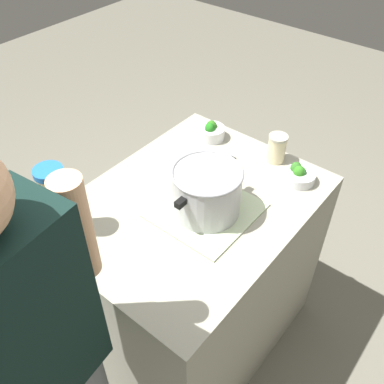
% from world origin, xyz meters
% --- Properties ---
extents(ground_plane, '(8.00, 8.00, 0.00)m').
position_xyz_m(ground_plane, '(0.00, 0.00, 0.00)').
color(ground_plane, '#6C695B').
extents(counter_slab, '(1.01, 0.78, 0.92)m').
position_xyz_m(counter_slab, '(0.00, 0.00, 0.46)').
color(counter_slab, '#9C9A88').
rests_on(counter_slab, ground_plane).
extents(dish_cloth, '(0.35, 0.34, 0.01)m').
position_xyz_m(dish_cloth, '(0.01, 0.07, 0.92)').
color(dish_cloth, beige).
rests_on(dish_cloth, counter_slab).
extents(cooking_pot, '(0.33, 0.26, 0.18)m').
position_xyz_m(cooking_pot, '(0.01, 0.07, 1.02)').
color(cooking_pot, '#B7B7BC').
rests_on(cooking_pot, dish_cloth).
extents(lemonade_pitcher, '(0.10, 0.10, 0.27)m').
position_xyz_m(lemonade_pitcher, '(0.40, -0.27, 1.05)').
color(lemonade_pitcher, '#F8E6A5').
rests_on(lemonade_pitcher, counter_slab).
extents(mason_jar, '(0.08, 0.08, 0.12)m').
position_xyz_m(mason_jar, '(-0.43, 0.11, 0.98)').
color(mason_jar, beige).
rests_on(mason_jar, counter_slab).
extents(broccoli_bowl_front, '(0.12, 0.12, 0.08)m').
position_xyz_m(broccoli_bowl_front, '(-0.39, -0.20, 0.95)').
color(broccoli_bowl_front, silver).
rests_on(broccoli_bowl_front, counter_slab).
extents(broccoli_bowl_center, '(0.12, 0.12, 0.07)m').
position_xyz_m(broccoli_bowl_center, '(-0.37, 0.25, 0.95)').
color(broccoli_bowl_center, silver).
rests_on(broccoli_bowl_center, counter_slab).
extents(person_cook, '(0.50, 0.24, 1.65)m').
position_xyz_m(person_cook, '(0.77, 0.10, 0.91)').
color(person_cook, slate).
rests_on(person_cook, ground_plane).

